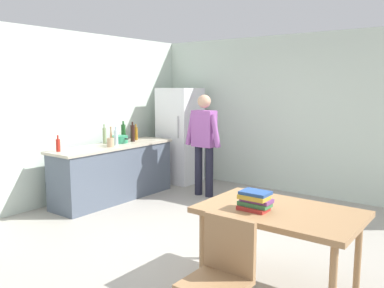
# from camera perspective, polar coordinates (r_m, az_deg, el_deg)

# --- Properties ---
(ground_plane) EXTENTS (14.00, 14.00, 0.00)m
(ground_plane) POSITION_cam_1_polar(r_m,az_deg,el_deg) (4.90, -1.83, -13.81)
(ground_plane) COLOR #9E998E
(wall_back) EXTENTS (6.40, 0.12, 2.70)m
(wall_back) POSITION_cam_1_polar(r_m,az_deg,el_deg) (7.15, 13.38, 4.12)
(wall_back) COLOR silver
(wall_back) RESTS_ON ground_plane
(wall_left) EXTENTS (0.12, 5.60, 2.70)m
(wall_left) POSITION_cam_1_polar(r_m,az_deg,el_deg) (6.62, -18.61, 3.59)
(wall_left) COLOR silver
(wall_left) RESTS_ON ground_plane
(kitchen_counter) EXTENTS (0.64, 2.20, 0.90)m
(kitchen_counter) POSITION_cam_1_polar(r_m,az_deg,el_deg) (6.65, -11.03, -3.93)
(kitchen_counter) COLOR #4C5666
(kitchen_counter) RESTS_ON ground_plane
(refrigerator) EXTENTS (0.70, 0.67, 1.80)m
(refrigerator) POSITION_cam_1_polar(r_m,az_deg,el_deg) (7.66, -1.71, 1.22)
(refrigerator) COLOR white
(refrigerator) RESTS_ON ground_plane
(person) EXTENTS (0.70, 0.22, 1.70)m
(person) POSITION_cam_1_polar(r_m,az_deg,el_deg) (6.65, 1.71, 0.82)
(person) COLOR #1E1E2D
(person) RESTS_ON ground_plane
(dining_table) EXTENTS (1.40, 0.90, 0.75)m
(dining_table) POSITION_cam_1_polar(r_m,az_deg,el_deg) (3.73, 12.37, -10.17)
(dining_table) COLOR #9E754C
(dining_table) RESTS_ON ground_plane
(chair) EXTENTS (0.42, 0.42, 0.91)m
(chair) POSITION_cam_1_polar(r_m,az_deg,el_deg) (2.99, 4.14, -17.69)
(chair) COLOR #9E754C
(chair) RESTS_ON ground_plane
(cooking_pot) EXTENTS (0.40, 0.28, 0.12)m
(cooking_pot) POSITION_cam_1_polar(r_m,az_deg,el_deg) (6.77, -10.30, 0.67)
(cooking_pot) COLOR #2D845B
(cooking_pot) RESTS_ON kitchen_counter
(utensil_jar) EXTENTS (0.11, 0.11, 0.32)m
(utensil_jar) POSITION_cam_1_polar(r_m,az_deg,el_deg) (6.34, -11.53, 0.29)
(utensil_jar) COLOR tan
(utensil_jar) RESTS_ON kitchen_counter
(bottle_sauce_red) EXTENTS (0.06, 0.06, 0.24)m
(bottle_sauce_red) POSITION_cam_1_polar(r_m,az_deg,el_deg) (6.09, -18.53, -0.13)
(bottle_sauce_red) COLOR #B22319
(bottle_sauce_red) RESTS_ON kitchen_counter
(bottle_wine_dark) EXTENTS (0.08, 0.08, 0.34)m
(bottle_wine_dark) POSITION_cam_1_polar(r_m,az_deg,el_deg) (6.89, -8.46, 1.56)
(bottle_wine_dark) COLOR black
(bottle_wine_dark) RESTS_ON kitchen_counter
(bottle_oil_amber) EXTENTS (0.06, 0.06, 0.28)m
(bottle_oil_amber) POSITION_cam_1_polar(r_m,az_deg,el_deg) (7.09, -7.99, 1.52)
(bottle_oil_amber) COLOR #996619
(bottle_oil_amber) RESTS_ON kitchen_counter
(bottle_water_clear) EXTENTS (0.07, 0.07, 0.30)m
(bottle_water_clear) POSITION_cam_1_polar(r_m,az_deg,el_deg) (6.48, -10.77, 0.90)
(bottle_water_clear) COLOR silver
(bottle_water_clear) RESTS_ON kitchen_counter
(bottle_vinegar_tall) EXTENTS (0.06, 0.06, 0.32)m
(bottle_vinegar_tall) POSITION_cam_1_polar(r_m,az_deg,el_deg) (6.72, -12.36, 1.21)
(bottle_vinegar_tall) COLOR gray
(bottle_vinegar_tall) RESTS_ON kitchen_counter
(bottle_wine_green) EXTENTS (0.08, 0.08, 0.34)m
(bottle_wine_green) POSITION_cam_1_polar(r_m,az_deg,el_deg) (7.02, -9.74, 1.65)
(bottle_wine_green) COLOR #1E5123
(bottle_wine_green) RESTS_ON kitchen_counter
(book_stack) EXTENTS (0.29, 0.20, 0.17)m
(book_stack) POSITION_cam_1_polar(r_m,az_deg,el_deg) (3.62, 8.92, -7.97)
(book_stack) COLOR #B22D28
(book_stack) RESTS_ON dining_table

